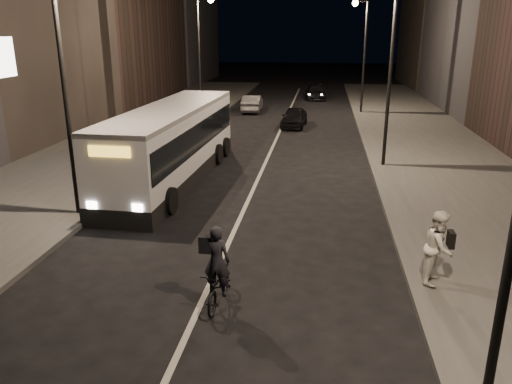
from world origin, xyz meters
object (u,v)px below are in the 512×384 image
(streetlight_right_mid, at_px, (386,50))
(car_mid, at_px, (252,103))
(city_bus, at_px, (172,141))
(streetlight_right_far, at_px, (362,42))
(cyclist_on_bicycle, at_px, (218,279))
(streetlight_left_far, at_px, (202,43))
(car_far, at_px, (316,92))
(pedestrian_woman, at_px, (439,247))
(streetlight_left_near, at_px, (69,58))
(car_near, at_px, (294,117))

(streetlight_right_mid, xyz_separation_m, car_mid, (-8.21, 15.90, -4.71))
(car_mid, bearing_deg, city_bus, 85.47)
(city_bus, bearing_deg, streetlight_right_far, 67.03)
(city_bus, relative_size, cyclist_on_bicycle, 5.71)
(streetlight_left_far, xyz_separation_m, car_far, (7.29, 14.32, -4.73))
(streetlight_right_mid, distance_m, pedestrian_woman, 12.32)
(city_bus, bearing_deg, car_mid, 89.82)
(streetlight_right_far, relative_size, streetlight_left_near, 1.00)
(streetlight_left_near, bearing_deg, pedestrian_woman, -17.89)
(city_bus, xyz_separation_m, car_far, (5.56, 27.52, -1.09))
(streetlight_left_far, relative_size, city_bus, 0.69)
(streetlight_right_far, relative_size, pedestrian_woman, 4.32)
(streetlight_right_mid, relative_size, cyclist_on_bicycle, 3.93)
(car_near, bearing_deg, cyclist_on_bicycle, -86.84)
(streetlight_left_near, xyz_separation_m, car_mid, (2.45, 23.90, -4.71))
(pedestrian_woman, bearing_deg, streetlight_right_far, 22.01)
(streetlight_left_far, bearing_deg, pedestrian_woman, -62.96)
(streetlight_left_far, height_order, car_near, streetlight_left_far)
(city_bus, bearing_deg, pedestrian_woman, -40.05)
(streetlight_right_mid, xyz_separation_m, car_far, (-3.37, 24.32, -4.73))
(streetlight_left_near, bearing_deg, streetlight_right_far, 66.04)
(cyclist_on_bicycle, bearing_deg, car_far, 90.55)
(cyclist_on_bicycle, height_order, car_far, cyclist_on_bicycle)
(streetlight_left_near, xyz_separation_m, pedestrian_woman, (11.00, -3.55, -4.26))
(streetlight_right_far, height_order, streetlight_left_near, same)
(streetlight_right_mid, height_order, pedestrian_woman, streetlight_right_mid)
(streetlight_left_near, distance_m, car_near, 19.53)
(streetlight_left_far, bearing_deg, car_near, -0.63)
(cyclist_on_bicycle, bearing_deg, streetlight_right_far, 83.34)
(streetlight_right_mid, xyz_separation_m, streetlight_left_near, (-10.66, -8.00, 0.00))
(streetlight_right_mid, relative_size, city_bus, 0.69)
(streetlight_left_near, bearing_deg, car_near, 71.12)
(streetlight_right_far, xyz_separation_m, streetlight_left_far, (-10.66, -6.00, 0.00))
(city_bus, relative_size, pedestrian_woman, 6.28)
(car_near, bearing_deg, pedestrian_woman, -73.17)
(streetlight_right_mid, height_order, car_mid, streetlight_right_mid)
(pedestrian_woman, bearing_deg, car_mid, 38.61)
(streetlight_left_far, bearing_deg, car_mid, 67.44)
(streetlight_right_mid, xyz_separation_m, pedestrian_woman, (0.33, -11.55, -4.26))
(pedestrian_woman, bearing_deg, car_far, 27.21)
(car_near, bearing_deg, city_bus, -104.46)
(city_bus, height_order, pedestrian_woman, city_bus)
(pedestrian_woman, xyz_separation_m, car_near, (-4.87, 21.48, -0.46))
(streetlight_right_far, bearing_deg, streetlight_left_far, -150.64)
(streetlight_right_far, distance_m, city_bus, 21.49)
(streetlight_right_far, xyz_separation_m, car_far, (-3.37, 8.32, -4.73))
(streetlight_right_mid, distance_m, car_near, 11.90)
(cyclist_on_bicycle, bearing_deg, streetlight_left_far, 106.89)
(city_bus, bearing_deg, streetlight_left_far, 99.45)
(car_far, bearing_deg, cyclist_on_bicycle, -97.20)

